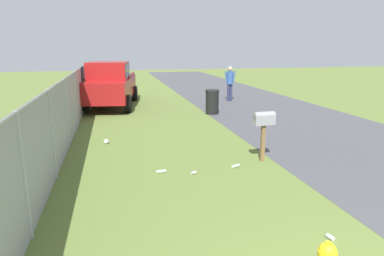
# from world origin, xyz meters

# --- Properties ---
(road_asphalt) EXTENTS (60.00, 5.77, 0.01)m
(road_asphalt) POSITION_xyz_m (6.00, -4.16, 0.00)
(road_asphalt) COLOR #47474C
(road_asphalt) RESTS_ON ground
(mailbox) EXTENTS (0.24, 0.54, 1.24)m
(mailbox) POSITION_xyz_m (5.79, -1.00, 0.99)
(mailbox) COLOR brown
(mailbox) RESTS_ON ground
(pickup_truck) EXTENTS (5.30, 2.68, 2.09)m
(pickup_truck) POSITION_xyz_m (14.55, 2.61, 1.10)
(pickup_truck) COLOR maroon
(pickup_truck) RESTS_ON ground
(trash_bin) EXTENTS (0.57, 0.57, 1.01)m
(trash_bin) POSITION_xyz_m (11.83, -1.49, 0.51)
(trash_bin) COLOR black
(trash_bin) RESTS_ON ground
(pedestrian) EXTENTS (0.30, 0.58, 1.77)m
(pedestrian) POSITION_xyz_m (14.93, -3.35, 1.03)
(pedestrian) COLOR #2D3351
(pedestrian) RESTS_ON ground
(fence_section) EXTENTS (16.85, 0.07, 1.91)m
(fence_section) POSITION_xyz_m (9.36, 3.79, 1.03)
(fence_section) COLOR #9EA3A8
(fence_section) RESTS_ON ground
(litter_bottle_far_scatter) EXTENTS (0.10, 0.23, 0.07)m
(litter_bottle_far_scatter) POSITION_xyz_m (5.54, 1.55, 0.04)
(litter_bottle_far_scatter) COLOR #B2D8BF
(litter_bottle_far_scatter) RESTS_ON ground
(litter_can_midfield_b) EXTENTS (0.13, 0.09, 0.07)m
(litter_can_midfield_b) POSITION_xyz_m (2.33, -0.49, 0.03)
(litter_can_midfield_b) COLOR silver
(litter_can_midfield_b) RESTS_ON ground
(litter_bag_midfield_a) EXTENTS (0.14, 0.14, 0.14)m
(litter_bag_midfield_a) POSITION_xyz_m (8.20, 2.77, 0.07)
(litter_bag_midfield_a) COLOR silver
(litter_bag_midfield_a) RESTS_ON ground
(litter_can_by_mailbox) EXTENTS (0.11, 0.14, 0.07)m
(litter_can_by_mailbox) POSITION_xyz_m (5.30, 0.86, 0.03)
(litter_can_by_mailbox) COLOR silver
(litter_can_by_mailbox) RESTS_ON ground
(litter_bottle_near_hydrant) EXTENTS (0.16, 0.23, 0.07)m
(litter_bottle_near_hydrant) POSITION_xyz_m (5.50, -0.20, 0.04)
(litter_bottle_near_hydrant) COLOR #B2D8BF
(litter_bottle_near_hydrant) RESTS_ON ground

